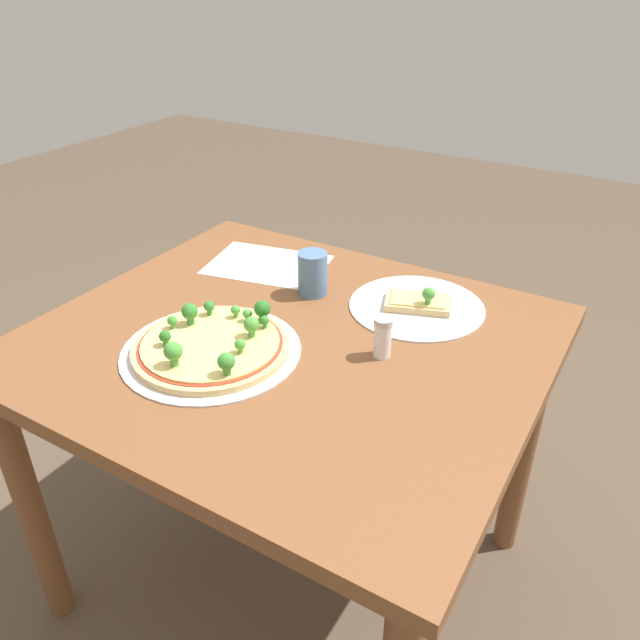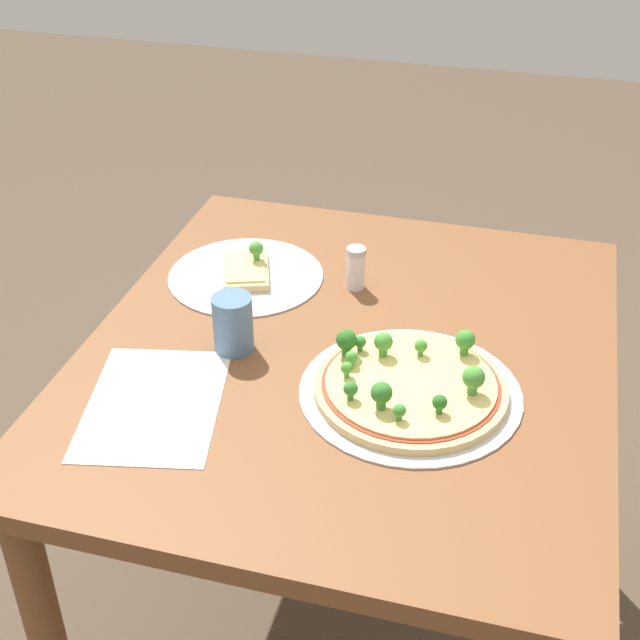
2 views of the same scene
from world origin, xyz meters
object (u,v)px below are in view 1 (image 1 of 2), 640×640
Objects in this scene: pizza_tray_whole at (212,345)px; drinking_cup at (313,273)px; pizza_tray_slice at (417,304)px; dining_table at (289,378)px; condiment_shaker at (383,337)px.

drinking_cup is at bearing -97.84° from pizza_tray_whole.
drinking_cup is at bearing 14.52° from pizza_tray_slice.
dining_table is 0.25m from condiment_shaker.
dining_table is 0.33m from pizza_tray_slice.
pizza_tray_whole is 3.51× the size of drinking_cup.
pizza_tray_whole is 1.18× the size of pizza_tray_slice.
pizza_tray_whole is at bearing 53.24° from pizza_tray_slice.
pizza_tray_whole reaches higher than dining_table.
pizza_tray_whole is at bearing 82.16° from drinking_cup.
pizza_tray_whole is 0.47m from pizza_tray_slice.
condiment_shaker is at bearing -151.62° from pizza_tray_whole.
pizza_tray_slice is (-0.28, -0.38, -0.01)m from pizza_tray_whole.
condiment_shaker is at bearing -169.94° from dining_table.
pizza_tray_whole is at bearing 28.38° from condiment_shaker.
drinking_cup is at bearing -74.09° from dining_table.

